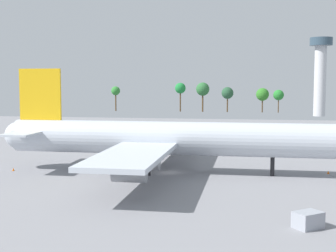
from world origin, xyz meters
TOP-DOWN VIEW (x-y plane):
  - ground_plane at (0.00, 0.00)m, footprint 243.86×243.86m
  - cargo_airplane at (-0.37, 0.00)m, footprint 60.96×54.51m
  - cargo_container_fore at (20.32, -28.78)m, footprint 3.65×3.54m
  - safety_cone_nose at (27.43, 3.49)m, footprint 0.39×0.39m
  - safety_cone_tail at (-27.43, -3.07)m, footprint 0.39×0.39m
  - control_tower at (45.48, 147.06)m, footprint 10.12×10.12m
  - tree_line_backdrop at (-2.80, 169.82)m, footprint 91.31×7.01m

SIDE VIEW (x-z plane):
  - ground_plane at x=0.00m, z-range 0.00..0.00m
  - safety_cone_nose at x=27.43m, z-range 0.00..0.56m
  - safety_cone_tail at x=-27.43m, z-range 0.00..0.56m
  - cargo_container_fore at x=20.32m, z-range 0.00..1.79m
  - cargo_airplane at x=-0.37m, z-range -3.12..15.03m
  - tree_line_backdrop at x=-2.80m, z-range 2.80..18.24m
  - control_tower at x=45.48m, z-range 3.34..39.13m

